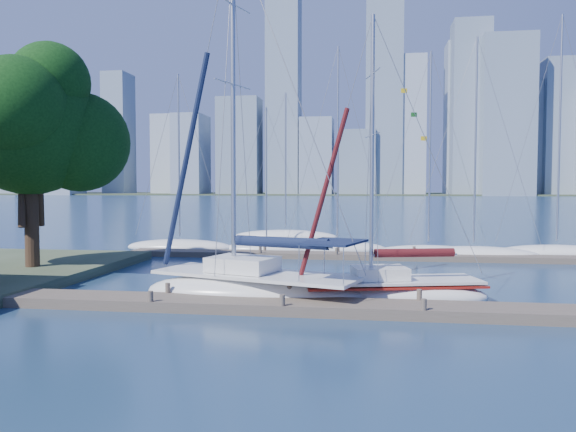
# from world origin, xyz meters

# --- Properties ---
(ground) EXTENTS (700.00, 700.00, 0.00)m
(ground) POSITION_xyz_m (0.00, 0.00, 0.00)
(ground) COLOR #172D4B
(ground) RESTS_ON ground
(near_dock) EXTENTS (26.00, 2.00, 0.40)m
(near_dock) POSITION_xyz_m (0.00, 0.00, 0.20)
(near_dock) COLOR #4F463A
(near_dock) RESTS_ON ground
(far_dock) EXTENTS (30.00, 1.80, 0.36)m
(far_dock) POSITION_xyz_m (2.00, 16.00, 0.18)
(far_dock) COLOR #4F463A
(far_dock) RESTS_ON ground
(far_shore) EXTENTS (800.00, 100.00, 1.50)m
(far_shore) POSITION_xyz_m (0.00, 320.00, 0.00)
(far_shore) COLOR #38472D
(far_shore) RESTS_ON ground
(tree) EXTENTS (9.42, 8.57, 12.04)m
(tree) POSITION_xyz_m (-14.42, 6.34, 7.98)
(tree) COLOR black
(tree) RESTS_ON ground
(sailboat_navy) EXTENTS (10.00, 5.87, 16.11)m
(sailboat_navy) POSITION_xyz_m (-1.54, 2.03, 1.20)
(sailboat_navy) COLOR silver
(sailboat_navy) RESTS_ON ground
(sailboat_maroon) EXTENTS (8.06, 4.27, 12.16)m
(sailboat_maroon) POSITION_xyz_m (4.03, 2.61, 0.99)
(sailboat_maroon) COLOR silver
(sailboat_maroon) RESTS_ON ground
(bg_boat_0) EXTENTS (8.47, 4.52, 13.28)m
(bg_boat_0) POSITION_xyz_m (-10.77, 18.85, 0.28)
(bg_boat_0) COLOR silver
(bg_boat_0) RESTS_ON ground
(bg_boat_1) EXTENTS (6.81, 3.09, 10.70)m
(bg_boat_1) POSITION_xyz_m (-4.30, 19.02, 0.22)
(bg_boat_1) COLOR silver
(bg_boat_1) RESTS_ON ground
(bg_boat_2) EXTENTS (7.36, 3.19, 14.99)m
(bg_boat_2) POSITION_xyz_m (0.81, 19.42, 0.31)
(bg_boat_2) COLOR silver
(bg_boat_2) RESTS_ON ground
(bg_boat_3) EXTENTS (7.72, 3.03, 14.02)m
(bg_boat_3) POSITION_xyz_m (7.03, 17.73, 0.28)
(bg_boat_3) COLOR silver
(bg_boat_3) RESTS_ON ground
(bg_boat_4) EXTENTS (8.41, 2.37, 14.75)m
(bg_boat_4) POSITION_xyz_m (9.89, 17.37, 0.28)
(bg_boat_4) COLOR silver
(bg_boat_4) RESTS_ON ground
(bg_boat_5) EXTENTS (8.30, 3.31, 16.35)m
(bg_boat_5) POSITION_xyz_m (15.46, 18.70, 0.31)
(bg_boat_5) COLOR silver
(bg_boat_5) RESTS_ON ground
(bg_boat_6) EXTENTS (9.62, 5.57, 13.39)m
(bg_boat_6) POSITION_xyz_m (-4.34, 28.59, 0.28)
(bg_boat_6) COLOR silver
(bg_boat_6) RESTS_ON ground
(skyline) EXTENTS (502.26, 51.31, 110.48)m
(skyline) POSITION_xyz_m (17.26, 290.35, 35.28)
(skyline) COLOR #8498AB
(skyline) RESTS_ON ground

